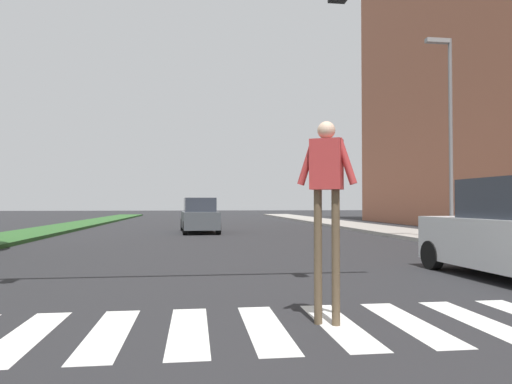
% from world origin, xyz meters
% --- Properties ---
extents(ground_plane, '(140.00, 140.00, 0.00)m').
position_xyz_m(ground_plane, '(0.00, 30.00, 0.00)').
color(ground_plane, '#262628').
extents(crosswalk, '(7.65, 2.20, 0.01)m').
position_xyz_m(crosswalk, '(0.00, 7.82, 0.00)').
color(crosswalk, silver).
rests_on(crosswalk, ground_plane).
extents(median_strip, '(2.67, 64.00, 0.15)m').
position_xyz_m(median_strip, '(-8.37, 28.00, 0.07)').
color(median_strip, '#2D5B28').
rests_on(median_strip, ground_plane).
extents(sidewalk_right, '(3.00, 64.00, 0.15)m').
position_xyz_m(sidewalk_right, '(9.13, 28.00, 0.07)').
color(sidewalk_right, '#9E9991').
rests_on(sidewalk_right, ground_plane).
extents(street_lamp_right, '(1.02, 0.24, 7.50)m').
position_xyz_m(street_lamp_right, '(8.54, 18.64, 4.59)').
color(street_lamp_right, slate).
rests_on(street_lamp_right, sidewalk_right).
extents(pedestrian_performer, '(0.70, 0.43, 2.49)m').
position_xyz_m(pedestrian_performer, '(0.77, 7.86, 1.66)').
color(pedestrian_performer, brown).
rests_on(pedestrian_performer, ground_plane).
extents(sedan_midblock, '(2.01, 4.60, 1.75)m').
position_xyz_m(sedan_midblock, '(-0.60, 26.25, 0.81)').
color(sedan_midblock, '#474C51').
rests_on(sedan_midblock, ground_plane).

